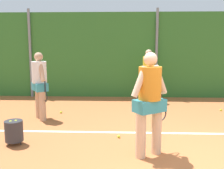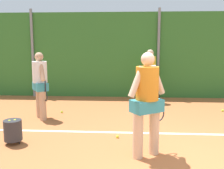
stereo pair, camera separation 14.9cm
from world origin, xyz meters
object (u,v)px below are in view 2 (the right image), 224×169
at_px(ball_hopper, 13,130).
at_px(player_midcourt, 40,82).
at_px(tennis_ball_2, 117,137).
at_px(player_backcourt_far, 150,73).
at_px(tennis_ball_4, 62,112).
at_px(tennis_ball_1, 223,111).
at_px(player_foreground_near, 147,99).

bearing_deg(ball_hopper, player_midcourt, 90.59).
bearing_deg(player_midcourt, tennis_ball_2, 23.88).
height_order(player_backcourt_far, tennis_ball_4, player_backcourt_far).
bearing_deg(tennis_ball_2, ball_hopper, -167.43).
bearing_deg(tennis_ball_1, player_midcourt, -168.37).
relative_size(ball_hopper, tennis_ball_1, 7.78).
bearing_deg(player_midcourt, tennis_ball_1, 68.03).
xyz_separation_m(player_foreground_near, tennis_ball_4, (-2.28, 2.82, -1.02)).
height_order(player_foreground_near, ball_hopper, player_foreground_near).
bearing_deg(tennis_ball_2, player_midcourt, 147.48).
bearing_deg(player_foreground_near, player_midcourt, 106.56).
distance_m(player_midcourt, tennis_ball_2, 2.70).
height_order(tennis_ball_1, tennis_ball_2, same).
height_order(player_foreground_near, player_backcourt_far, player_foreground_near).
bearing_deg(tennis_ball_4, ball_hopper, -98.91).
bearing_deg(tennis_ball_1, ball_hopper, -150.76).
relative_size(tennis_ball_2, tennis_ball_4, 1.00).
relative_size(player_midcourt, ball_hopper, 3.50).
distance_m(player_backcourt_far, tennis_ball_4, 3.29).
bearing_deg(player_midcourt, ball_hopper, -33.01).
bearing_deg(player_foreground_near, tennis_ball_4, 95.09).
bearing_deg(player_backcourt_far, tennis_ball_4, 119.21).
height_order(player_midcourt, player_backcourt_far, player_backcourt_far).
distance_m(player_foreground_near, tennis_ball_1, 4.24).
xyz_separation_m(player_foreground_near, tennis_ball_1, (2.49, 3.28, -1.02)).
height_order(player_backcourt_far, ball_hopper, player_backcourt_far).
xyz_separation_m(player_foreground_near, player_backcourt_far, (0.39, 4.47, -0.03)).
xyz_separation_m(ball_hopper, tennis_ball_4, (0.38, 2.43, -0.26)).
bearing_deg(player_foreground_near, ball_hopper, 137.69).
xyz_separation_m(player_foreground_near, tennis_ball_2, (-0.56, 0.86, -1.02)).
xyz_separation_m(tennis_ball_1, tennis_ball_2, (-3.05, -2.42, 0.00)).
bearing_deg(player_foreground_near, tennis_ball_1, 18.91).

